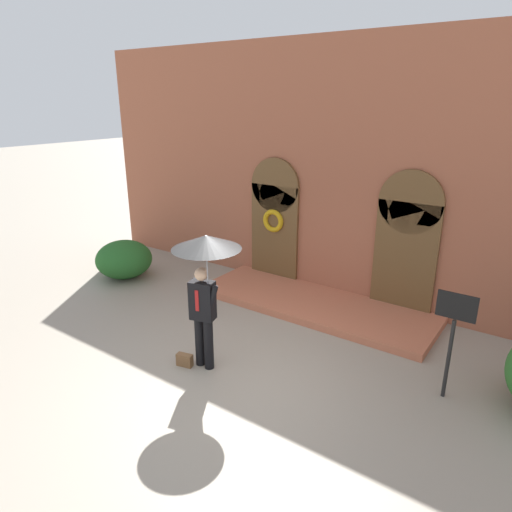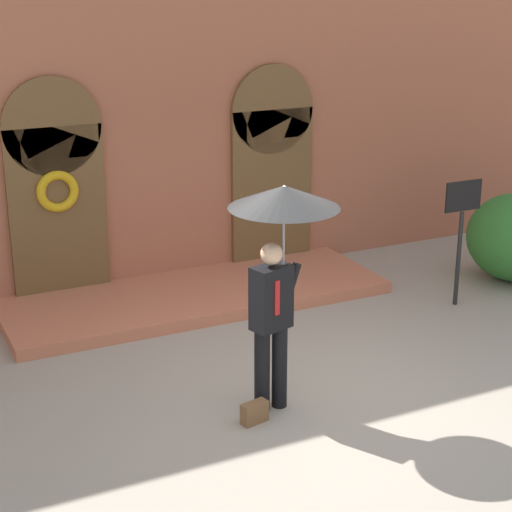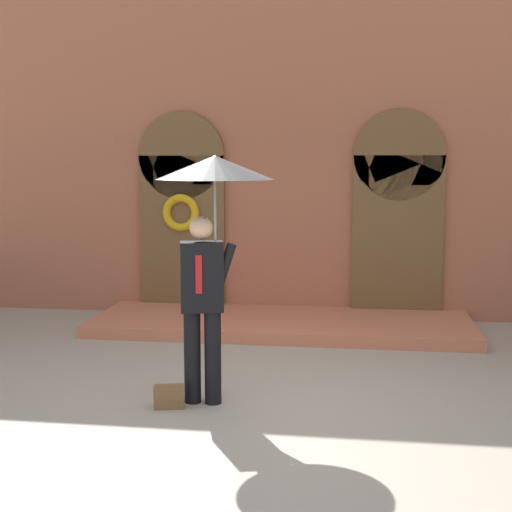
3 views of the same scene
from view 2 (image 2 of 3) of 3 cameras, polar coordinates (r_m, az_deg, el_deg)
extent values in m
plane|color=gray|center=(9.26, 3.17, -9.32)|extent=(80.00, 80.00, 0.00)
cube|color=#9E563D|center=(12.12, -6.43, 11.24)|extent=(14.00, 0.50, 5.60)
cube|color=brown|center=(11.73, -13.04, 2.63)|extent=(1.30, 0.08, 2.40)
cylinder|color=brown|center=(11.46, -13.47, 8.41)|extent=(1.30, 0.08, 1.30)
cube|color=brown|center=(12.78, 1.06, 4.43)|extent=(1.30, 0.08, 2.40)
cylinder|color=brown|center=(12.54, 1.09, 9.75)|extent=(1.30, 0.08, 1.30)
torus|color=#C69314|center=(11.57, -13.08, 4.21)|extent=(0.56, 0.12, 0.56)
cube|color=#B56346|center=(11.74, -4.04, -2.67)|extent=(5.20, 1.80, 0.16)
cylinder|color=black|center=(8.79, 0.41, -7.63)|extent=(0.16, 0.16, 0.90)
cylinder|color=black|center=(8.87, 1.58, -7.38)|extent=(0.16, 0.16, 0.90)
cube|color=black|center=(8.51, 1.02, -2.78)|extent=(0.45, 0.34, 0.66)
cube|color=#A51919|center=(8.39, 1.43, -2.82)|extent=(0.06, 0.03, 0.36)
sphere|color=tan|center=(8.35, 1.04, 0.15)|extent=(0.22, 0.22, 0.22)
cylinder|color=black|center=(8.57, 2.34, -1.92)|extent=(0.22, 0.09, 0.46)
cylinder|color=gray|center=(8.42, 1.84, 0.02)|extent=(0.02, 0.02, 0.98)
cone|color=black|center=(8.25, 1.88, 3.97)|extent=(1.10, 1.10, 0.22)
cone|color=white|center=(8.25, 1.89, 4.07)|extent=(0.61, 0.61, 0.20)
cube|color=brown|center=(8.71, -0.11, -10.39)|extent=(0.30, 0.18, 0.22)
cylinder|color=black|center=(11.73, 13.34, -0.19)|extent=(0.06, 0.06, 1.30)
cube|color=black|center=(11.49, 13.66, 3.92)|extent=(0.56, 0.03, 0.40)
camera|label=1|loc=(8.46, 51.85, 11.86)|focal=32.00mm
camera|label=3|loc=(5.46, 52.97, -11.29)|focal=50.00mm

